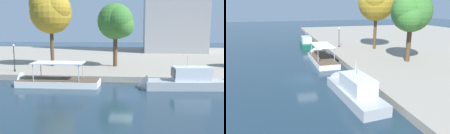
% 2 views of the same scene
% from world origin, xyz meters
% --- Properties ---
extents(ground_plane, '(220.00, 220.00, 0.00)m').
position_xyz_m(ground_plane, '(0.00, 0.00, 0.00)').
color(ground_plane, '#1E3342').
extents(motor_yacht_0, '(10.11, 2.93, 4.36)m').
position_xyz_m(motor_yacht_0, '(-23.53, 3.35, 0.64)').
color(motor_yacht_0, '#14513D').
rests_on(motor_yacht_0, ground_plane).
extents(tour_boat_1, '(11.24, 3.30, 4.21)m').
position_xyz_m(tour_boat_1, '(-9.07, 3.78, 0.31)').
color(tour_boat_1, silver).
rests_on(tour_boat_1, ground_plane).
extents(motor_yacht_2, '(10.44, 3.48, 4.92)m').
position_xyz_m(motor_yacht_2, '(6.76, 3.70, 0.73)').
color(motor_yacht_2, '#9EA3A8').
rests_on(motor_yacht_2, ground_plane).
extents(mooring_bollard_0, '(0.31, 0.31, 0.81)m').
position_xyz_m(mooring_bollard_0, '(-19.29, 6.85, 1.20)').
color(mooring_bollard_0, '#2D2D33').
rests_on(mooring_bollard_0, dock_promenade).
extents(lamp_post, '(0.32, 0.32, 4.00)m').
position_xyz_m(lamp_post, '(-16.25, 9.12, 2.91)').
color(lamp_post, black).
rests_on(lamp_post, dock_promenade).
extents(tree_2, '(6.99, 6.87, 12.37)m').
position_xyz_m(tree_2, '(-12.55, 15.07, 9.94)').
color(tree_2, '#4C3823').
rests_on(tree_2, dock_promenade).
extents(tree_3, '(6.10, 6.27, 10.41)m').
position_xyz_m(tree_3, '(-1.60, 15.42, 8.11)').
color(tree_3, '#4C3823').
rests_on(tree_3, dock_promenade).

